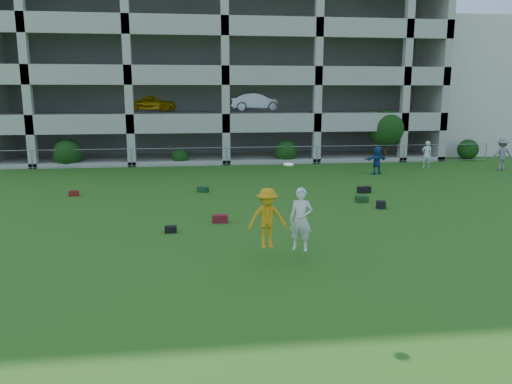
{
  "coord_description": "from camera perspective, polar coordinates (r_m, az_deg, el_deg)",
  "views": [
    {
      "loc": [
        -2.27,
        -13.01,
        4.62
      ],
      "look_at": [
        -0.17,
        3.0,
        1.4
      ],
      "focal_mm": 35.0,
      "sensor_mm": 36.0,
      "label": 1
    }
  ],
  "objects": [
    {
      "name": "shrub_row",
      "position": [
        33.57,
        4.39,
        5.93
      ],
      "size": [
        34.38,
        2.52,
        3.5
      ],
      "color": "#163D11",
      "rests_on": "ground"
    },
    {
      "name": "bystander_e",
      "position": [
        32.9,
        18.92,
        4.08
      ],
      "size": [
        0.69,
        0.52,
        1.69
      ],
      "primitive_type": "imported",
      "rotation": [
        0.0,
        0.0,
        2.93
      ],
      "color": "silver",
      "rests_on": "ground"
    },
    {
      "name": "crate_d",
      "position": [
        20.89,
        14.09,
        -1.42
      ],
      "size": [
        0.42,
        0.42,
        0.3
      ],
      "primitive_type": "cube",
      "rotation": [
        0.0,
        0.0,
        -0.24
      ],
      "color": "black",
      "rests_on": "ground"
    },
    {
      "name": "frisbee_contest",
      "position": [
        13.84,
        2.5,
        -3.03
      ],
      "size": [
        1.9,
        0.75,
        2.5
      ],
      "color": "orange",
      "rests_on": "ground"
    },
    {
      "name": "bag_black_b",
      "position": [
        17.05,
        -9.73,
        -4.22
      ],
      "size": [
        0.42,
        0.28,
        0.22
      ],
      "primitive_type": "cube",
      "rotation": [
        0.0,
        0.0,
        0.06
      ],
      "color": "black",
      "rests_on": "ground"
    },
    {
      "name": "bag_green_c",
      "position": [
        21.91,
        11.99,
        -0.8
      ],
      "size": [
        0.54,
        0.4,
        0.26
      ],
      "primitive_type": "cube",
      "rotation": [
        0.0,
        0.0,
        0.11
      ],
      "color": "#163714",
      "rests_on": "ground"
    },
    {
      "name": "stucco_building",
      "position": [
        48.17,
        24.64,
        10.73
      ],
      "size": [
        16.0,
        14.0,
        10.0
      ],
      "primitive_type": "cube",
      "color": "beige",
      "rests_on": "ground"
    },
    {
      "name": "fence",
      "position": [
        32.34,
        -3.39,
        4.14
      ],
      "size": [
        36.06,
        0.06,
        1.2
      ],
      "color": "gray",
      "rests_on": "ground"
    },
    {
      "name": "bystander_d",
      "position": [
        29.54,
        13.64,
        3.54
      ],
      "size": [
        1.56,
        0.88,
        1.61
      ],
      "primitive_type": "imported",
      "rotation": [
        0.0,
        0.0,
        3.43
      ],
      "color": "navy",
      "rests_on": "ground"
    },
    {
      "name": "parking_garage",
      "position": [
        40.8,
        -4.39,
        13.21
      ],
      "size": [
        30.0,
        14.0,
        12.0
      ],
      "color": "#9E998C",
      "rests_on": "ground"
    },
    {
      "name": "bystander_f",
      "position": [
        33.64,
        26.29,
        3.89
      ],
      "size": [
        1.33,
        0.87,
        1.94
      ],
      "primitive_type": "imported",
      "rotation": [
        0.0,
        0.0,
        3.01
      ],
      "color": "slate",
      "rests_on": "ground"
    },
    {
      "name": "bag_red_a",
      "position": [
        18.12,
        -4.15,
        -3.07
      ],
      "size": [
        0.56,
        0.32,
        0.28
      ],
      "primitive_type": "cube",
      "rotation": [
        0.0,
        0.0,
        0.04
      ],
      "color": "#611510",
      "rests_on": "ground"
    },
    {
      "name": "ground",
      "position": [
        13.99,
        2.32,
        -8.01
      ],
      "size": [
        100.0,
        100.0,
        0.0
      ],
      "primitive_type": "plane",
      "color": "#235114",
      "rests_on": "ground"
    },
    {
      "name": "bag_red_f",
      "position": [
        24.18,
        -20.11,
        -0.14
      ],
      "size": [
        0.5,
        0.37,
        0.24
      ],
      "primitive_type": "cube",
      "rotation": [
        0.0,
        0.0,
        0.21
      ],
      "color": "#540E11",
      "rests_on": "ground"
    },
    {
      "name": "bag_black_e",
      "position": [
        23.93,
        12.25,
        0.25
      ],
      "size": [
        0.64,
        0.39,
        0.3
      ],
      "primitive_type": "cube",
      "rotation": [
        0.0,
        0.0,
        0.16
      ],
      "color": "black",
      "rests_on": "ground"
    },
    {
      "name": "bag_green_g",
      "position": [
        23.69,
        -6.09,
        0.28
      ],
      "size": [
        0.57,
        0.56,
        0.25
      ],
      "primitive_type": "cube",
      "rotation": [
        0.0,
        0.0,
        -0.78
      ],
      "color": "#12321A",
      "rests_on": "ground"
    }
  ]
}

